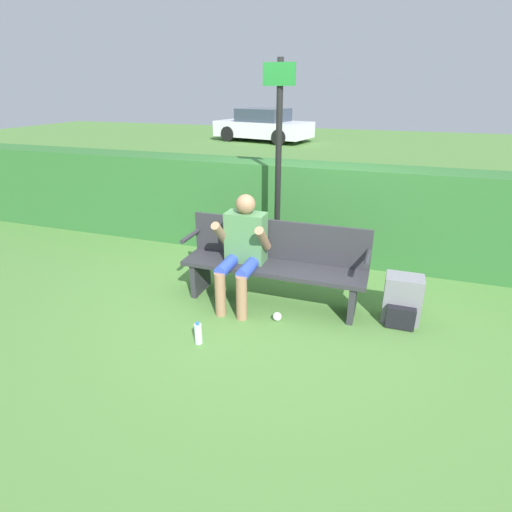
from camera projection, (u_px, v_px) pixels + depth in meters
The scene contains 9 objects.
ground_plane at pixel (272, 302), 4.32m from camera, with size 40.00×40.00×0.00m, color #4C7A38.
hedge_back at pixel (304, 210), 5.39m from camera, with size 12.00×0.57×1.24m.
park_bench at pixel (275, 262), 4.20m from camera, with size 1.93×0.43×0.87m.
person_seated at pixel (243, 246), 4.11m from camera, with size 0.55×0.62×1.16m.
backpack at pixel (402, 300), 3.90m from camera, with size 0.35×0.33×0.48m.
water_bottle at pixel (198, 333), 3.60m from camera, with size 0.07×0.07×0.22m.
signpost at pixel (278, 162), 4.55m from camera, with size 0.35×0.09×2.44m.
parked_car at pixel (263, 126), 17.07m from camera, with size 4.31×2.66×1.34m.
litter_crumple at pixel (277, 317), 3.97m from camera, with size 0.09×0.09×0.09m.
Camera 1 is at (1.05, -3.64, 2.15)m, focal length 28.00 mm.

